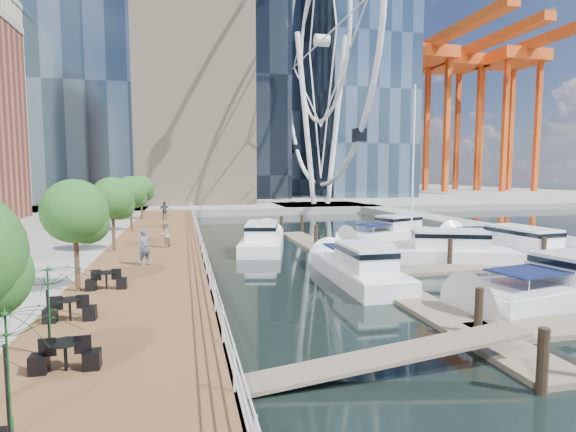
% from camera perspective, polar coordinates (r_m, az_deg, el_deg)
% --- Properties ---
extents(ground, '(520.00, 520.00, 0.00)m').
position_cam_1_polar(ground, '(18.06, 11.11, -13.46)').
color(ground, black).
rests_on(ground, ground).
extents(boardwalk, '(6.00, 60.00, 1.00)m').
position_cam_1_polar(boardwalk, '(31.06, -16.51, -4.65)').
color(boardwalk, brown).
rests_on(boardwalk, ground).
extents(seawall, '(0.25, 60.00, 1.00)m').
position_cam_1_polar(seawall, '(31.03, -10.96, -4.53)').
color(seawall, '#595954').
rests_on(seawall, ground).
extents(land_far, '(200.00, 114.00, 1.00)m').
position_cam_1_polar(land_far, '(117.88, -9.72, 2.78)').
color(land_far, gray).
rests_on(land_far, ground).
extents(breakwater, '(4.00, 60.00, 1.00)m').
position_cam_1_polar(breakwater, '(45.02, 23.99, -1.82)').
color(breakwater, gray).
rests_on(breakwater, ground).
extents(pier, '(14.00, 12.00, 1.00)m').
position_cam_1_polar(pier, '(70.97, 4.17, 1.13)').
color(pier, gray).
rests_on(pier, ground).
extents(railing, '(0.10, 60.00, 1.05)m').
position_cam_1_polar(railing, '(30.86, -11.18, -2.66)').
color(railing, white).
rests_on(railing, boardwalk).
extents(floating_docks, '(16.00, 34.00, 2.60)m').
position_cam_1_polar(floating_docks, '(30.12, 17.18, -4.99)').
color(floating_docks, '#6D6051').
rests_on(floating_docks, ground).
extents(ferris_wheel, '(5.80, 45.60, 47.80)m').
position_cam_1_polar(ferris_wheel, '(73.57, 4.31, 21.28)').
color(ferris_wheel, white).
rests_on(ferris_wheel, ground).
extents(port_cranes, '(40.00, 52.00, 38.00)m').
position_cam_1_polar(port_cranes, '(134.77, 21.03, 11.13)').
color(port_cranes, '#D84C14').
rests_on(port_cranes, ground).
extents(street_trees, '(2.60, 42.60, 4.60)m').
position_cam_1_polar(street_trees, '(29.89, -21.42, 2.13)').
color(street_trees, '#3F2B1C').
rests_on(street_trees, ground).
extents(cafe_tables, '(2.50, 13.70, 0.74)m').
position_cam_1_polar(cafe_tables, '(14.63, -26.14, -12.84)').
color(cafe_tables, black).
rests_on(cafe_tables, ground).
extents(yacht_foreground, '(12.02, 5.21, 2.15)m').
position_cam_1_polar(yacht_foreground, '(24.61, 31.54, -9.06)').
color(yacht_foreground, silver).
rests_on(yacht_foreground, ground).
extents(pedestrian_near, '(0.82, 0.72, 1.89)m').
position_cam_1_polar(pedestrian_near, '(24.88, -17.73, -3.78)').
color(pedestrian_near, '#4B5464').
rests_on(pedestrian_near, boardwalk).
extents(pedestrian_mid, '(0.96, 1.01, 1.65)m').
position_cam_1_polar(pedestrian_mid, '(30.38, -15.40, -2.31)').
color(pedestrian_mid, gray).
rests_on(pedestrian_mid, boardwalk).
extents(pedestrian_far, '(1.21, 0.69, 1.95)m').
position_cam_1_polar(pedestrian_far, '(48.43, -15.38, 0.69)').
color(pedestrian_far, '#373B44').
rests_on(pedestrian_far, boardwalk).
extents(moored_yachts, '(21.45, 34.75, 11.50)m').
position_cam_1_polar(moored_yachts, '(31.10, 16.38, -5.57)').
color(moored_yachts, white).
rests_on(moored_yachts, ground).
extents(cafe_seating, '(3.84, 7.59, 2.49)m').
position_cam_1_polar(cafe_seating, '(11.20, -31.15, -14.25)').
color(cafe_seating, '#0E361B').
rests_on(cafe_seating, ground).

